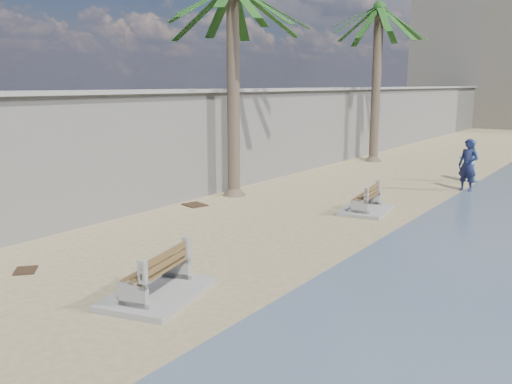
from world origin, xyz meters
The scene contains 9 objects.
seawall centered at (-5.20, 20.00, 1.75)m, with size 0.45×70.00×3.50m, color gray.
wall_cap centered at (-5.20, 20.00, 3.55)m, with size 0.80×70.00×0.12m, color gray.
bench_near centered at (0.14, 2.99, 0.37)m, with size 1.85×2.32×0.85m.
bench_far centered at (0.46, 11.36, 0.34)m, with size 1.54×2.05×0.79m.
palm_back centered at (-3.73, 21.70, 7.20)m, with size 5.00×5.00×8.21m.
person_a centered at (2.09, 16.41, 1.08)m, with size 0.78×0.53×2.15m, color #151B3B.
person_b centered at (1.63, 18.50, 0.93)m, with size 0.89×0.69×1.86m, color teal.
debris_c centered at (-4.31, 9.04, 0.01)m, with size 0.73×0.59×0.03m, color #382616.
debris_d centered at (-3.05, 2.40, 0.01)m, with size 0.51×0.41×0.03m, color #382616.
Camera 1 is at (6.91, -3.51, 3.76)m, focal length 38.00 mm.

